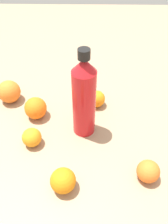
# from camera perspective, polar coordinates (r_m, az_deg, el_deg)

# --- Properties ---
(ground_plane) EXTENTS (2.40, 2.40, 0.00)m
(ground_plane) POSITION_cam_1_polar(r_m,az_deg,el_deg) (0.75, 1.52, -7.08)
(ground_plane) COLOR #9E7F60
(water_bottle) EXTENTS (0.07, 0.07, 0.30)m
(water_bottle) POSITION_cam_1_polar(r_m,az_deg,el_deg) (0.68, 0.00, 3.47)
(water_bottle) COLOR red
(water_bottle) RESTS_ON ground_plane
(orange_0) EXTENTS (0.06, 0.06, 0.06)m
(orange_0) POSITION_cam_1_polar(r_m,az_deg,el_deg) (0.67, 15.46, -13.83)
(orange_0) COLOR orange
(orange_0) RESTS_ON ground_plane
(orange_1) EXTENTS (0.07, 0.07, 0.07)m
(orange_1) POSITION_cam_1_polar(r_m,az_deg,el_deg) (0.63, -5.16, -16.41)
(orange_1) COLOR orange
(orange_1) RESTS_ON ground_plane
(orange_2) EXTENTS (0.08, 0.08, 0.08)m
(orange_2) POSITION_cam_1_polar(r_m,az_deg,el_deg) (0.81, -11.78, 0.94)
(orange_2) COLOR orange
(orange_2) RESTS_ON ground_plane
(orange_3) EXTENTS (0.06, 0.06, 0.06)m
(orange_3) POSITION_cam_1_polar(r_m,az_deg,el_deg) (0.85, 3.12, 3.25)
(orange_3) COLOR orange
(orange_3) RESTS_ON ground_plane
(orange_4) EXTENTS (0.06, 0.06, 0.06)m
(orange_4) POSITION_cam_1_polar(r_m,az_deg,el_deg) (0.74, -12.69, -6.09)
(orange_4) COLOR orange
(orange_4) RESTS_ON ground_plane
(orange_5) EXTENTS (0.08, 0.08, 0.08)m
(orange_5) POSITION_cam_1_polar(r_m,az_deg,el_deg) (0.90, -17.89, 4.78)
(orange_5) COLOR orange
(orange_5) RESTS_ON ground_plane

